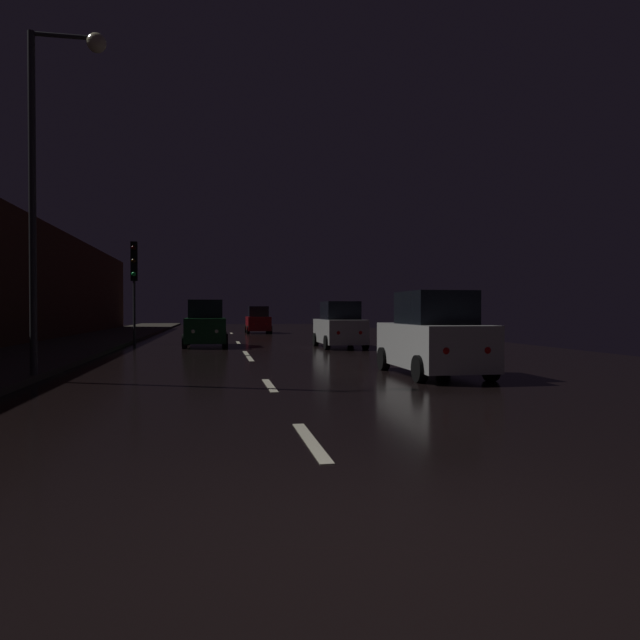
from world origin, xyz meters
The scene contains 9 objects.
ground centered at (0.00, 24.50, -0.01)m, with size 27.03×84.00×0.02m, color black.
sidewalk_left centered at (-7.32, 24.50, 0.07)m, with size 4.40×84.00×0.15m, color #38332B.
lane_centerline centered at (0.00, 18.12, 0.01)m, with size 0.16×37.13×0.01m.
traffic_light_far_left centered at (-5.02, 25.48, 3.62)m, with size 0.32×0.46×4.97m.
streetlamp_overhead centered at (-4.79, 10.13, 5.22)m, with size 1.70×0.44×7.99m.
car_approaching_headlights centered at (-1.57, 22.79, 0.96)m, with size 1.93×4.17×2.10m.
car_parked_right_near centered at (4.22, 9.77, 0.96)m, with size 1.92×4.16×2.09m.
car_distant_taillights centered at (1.91, 38.12, 0.88)m, with size 1.77×3.83×1.93m.
car_parked_right_far centered at (4.22, 20.90, 0.92)m, with size 1.85×4.00×2.01m.
Camera 1 is at (-1.16, -4.07, 1.61)m, focal length 32.81 mm.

